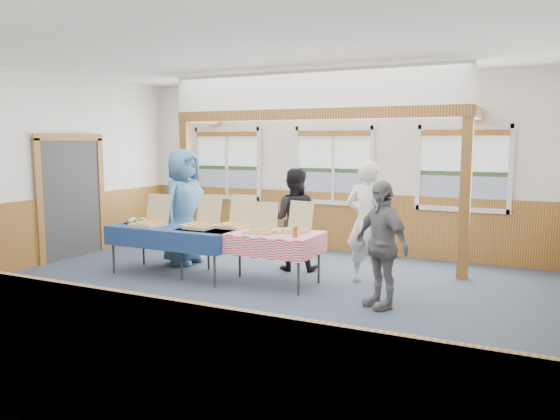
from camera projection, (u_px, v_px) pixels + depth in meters
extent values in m
plane|color=#293443|center=(241.00, 297.00, 7.22)|extent=(8.00, 8.00, 0.00)
plane|color=white|center=(238.00, 49.00, 6.82)|extent=(8.00, 8.00, 0.00)
plane|color=silver|center=(334.00, 165.00, 10.14)|extent=(8.00, 0.00, 8.00)
plane|color=silver|center=(24.00, 169.00, 8.76)|extent=(0.00, 8.00, 8.00)
cube|color=brown|center=(333.00, 221.00, 10.25)|extent=(7.98, 0.05, 1.10)
cube|color=brown|center=(5.00, 344.00, 4.06)|extent=(7.98, 0.05, 1.10)
cube|color=brown|center=(29.00, 234.00, 8.88)|extent=(0.05, 6.98, 1.10)
cube|color=#2F2F2F|center=(71.00, 198.00, 9.62)|extent=(0.06, 1.30, 2.10)
cube|color=silver|center=(227.00, 197.00, 11.18)|extent=(1.52, 0.05, 0.08)
cube|color=silver|center=(227.00, 129.00, 11.00)|extent=(1.52, 0.05, 0.08)
cube|color=silver|center=(197.00, 163.00, 11.41)|extent=(0.08, 0.05, 1.46)
cube|color=silver|center=(259.00, 164.00, 10.77)|extent=(0.08, 0.05, 1.46)
cube|color=silver|center=(227.00, 163.00, 11.09)|extent=(0.05, 0.05, 1.30)
cube|color=slate|center=(228.00, 182.00, 11.17)|extent=(1.40, 0.02, 0.52)
cube|color=#233E1F|center=(228.00, 168.00, 11.14)|extent=(1.40, 0.02, 0.08)
cube|color=#B1B8BF|center=(228.00, 149.00, 11.09)|extent=(1.40, 0.02, 0.70)
cube|color=brown|center=(226.00, 134.00, 11.00)|extent=(1.40, 0.07, 0.10)
cube|color=silver|center=(333.00, 203.00, 10.18)|extent=(1.52, 0.05, 0.08)
cube|color=silver|center=(334.00, 128.00, 10.00)|extent=(1.52, 0.05, 0.08)
cube|color=silver|center=(297.00, 165.00, 10.41)|extent=(0.08, 0.05, 1.46)
cube|color=silver|center=(372.00, 166.00, 9.77)|extent=(0.08, 0.05, 1.46)
cube|color=silver|center=(333.00, 166.00, 10.09)|extent=(0.05, 0.05, 1.30)
cube|color=slate|center=(334.00, 186.00, 10.17)|extent=(1.40, 0.02, 0.52)
cube|color=#233E1F|center=(334.00, 170.00, 10.14)|extent=(1.40, 0.02, 0.08)
cube|color=#B1B8BF|center=(334.00, 149.00, 10.09)|extent=(1.40, 0.02, 0.70)
cube|color=brown|center=(333.00, 133.00, 10.00)|extent=(1.40, 0.07, 0.10)
cube|color=silver|center=(461.00, 209.00, 9.18)|extent=(1.52, 0.05, 0.08)
cube|color=silver|center=(465.00, 127.00, 9.00)|extent=(1.52, 0.05, 0.08)
cube|color=silver|center=(418.00, 167.00, 9.41)|extent=(0.08, 0.05, 1.46)
cube|color=silver|center=(511.00, 169.00, 8.77)|extent=(0.08, 0.05, 1.46)
cube|color=silver|center=(463.00, 168.00, 9.09)|extent=(0.05, 0.05, 1.30)
cube|color=slate|center=(462.00, 191.00, 9.17)|extent=(1.40, 0.02, 0.52)
cube|color=#233E1F|center=(463.00, 174.00, 9.14)|extent=(1.40, 0.02, 0.08)
cube|color=#B1B8BF|center=(464.00, 150.00, 9.09)|extent=(1.40, 0.02, 0.70)
cube|color=brown|center=(464.00, 133.00, 9.00)|extent=(1.40, 0.07, 0.10)
cube|color=#583113|center=(186.00, 187.00, 10.21)|extent=(0.15, 0.15, 2.40)
cube|color=#583113|center=(465.00, 199.00, 8.04)|extent=(0.15, 0.15, 2.40)
cube|color=#583113|center=(310.00, 114.00, 8.96)|extent=(5.15, 0.18, 0.18)
cylinder|color=#2F2F2F|center=(113.00, 251.00, 8.45)|extent=(0.04, 0.04, 0.73)
cylinder|color=#2F2F2F|center=(143.00, 243.00, 9.08)|extent=(0.04, 0.04, 0.73)
cylinder|color=#2F2F2F|center=(214.00, 262.00, 7.65)|extent=(0.04, 0.04, 0.73)
cylinder|color=#2F2F2F|center=(240.00, 253.00, 8.27)|extent=(0.04, 0.04, 0.73)
cube|color=#2F2F2F|center=(175.00, 228.00, 8.32)|extent=(2.14, 1.51, 0.03)
cube|color=navy|center=(175.00, 227.00, 8.32)|extent=(2.22, 1.59, 0.01)
cube|color=navy|center=(157.00, 241.00, 7.94)|extent=(1.89, 0.78, 0.28)
cube|color=navy|center=(192.00, 232.00, 8.73)|extent=(1.89, 0.78, 0.28)
cylinder|color=#2F2F2F|center=(181.00, 256.00, 8.08)|extent=(0.04, 0.04, 0.73)
cylinder|color=#2F2F2F|center=(208.00, 247.00, 8.73)|extent=(0.04, 0.04, 0.73)
cylinder|color=#2F2F2F|center=(298.00, 269.00, 7.25)|extent=(0.04, 0.04, 0.73)
cylinder|color=#2F2F2F|center=(319.00, 258.00, 7.90)|extent=(0.04, 0.04, 0.73)
cube|color=#2F2F2F|center=(249.00, 232.00, 7.94)|extent=(2.05, 0.90, 0.03)
cube|color=red|center=(249.00, 231.00, 7.94)|extent=(2.11, 0.96, 0.01)
cube|color=red|center=(233.00, 246.00, 7.56)|extent=(2.08, 0.07, 0.28)
cube|color=red|center=(264.00, 236.00, 8.36)|extent=(2.08, 0.07, 0.28)
cube|color=tan|center=(148.00, 225.00, 8.35)|extent=(0.43, 0.43, 0.05)
cylinder|color=orange|center=(148.00, 222.00, 8.35)|extent=(0.38, 0.38, 0.01)
cube|color=tan|center=(158.00, 207.00, 8.55)|extent=(0.43, 0.10, 0.42)
cube|color=tan|center=(199.00, 225.00, 8.27)|extent=(0.44, 0.44, 0.05)
cylinder|color=tan|center=(199.00, 223.00, 8.26)|extent=(0.39, 0.39, 0.01)
cube|color=tan|center=(209.00, 209.00, 8.45)|extent=(0.42, 0.13, 0.41)
cube|color=tan|center=(201.00, 227.00, 8.14)|extent=(0.42, 0.42, 0.05)
cylinder|color=#D48842|center=(201.00, 225.00, 8.13)|extent=(0.37, 0.37, 0.01)
cube|color=tan|center=(210.00, 210.00, 8.32)|extent=(0.41, 0.11, 0.40)
cube|color=tan|center=(234.00, 226.00, 8.22)|extent=(0.44, 0.44, 0.05)
cylinder|color=orange|center=(234.00, 224.00, 8.22)|extent=(0.39, 0.39, 0.01)
cube|color=tan|center=(242.00, 208.00, 8.42)|extent=(0.43, 0.11, 0.42)
cube|color=tan|center=(260.00, 232.00, 7.72)|extent=(0.45, 0.45, 0.04)
cylinder|color=#D48842|center=(260.00, 230.00, 7.72)|extent=(0.39, 0.39, 0.01)
cube|color=tan|center=(265.00, 215.00, 7.92)|extent=(0.39, 0.16, 0.38)
cube|color=tan|center=(292.00, 231.00, 7.74)|extent=(0.44, 0.44, 0.04)
cylinder|color=tan|center=(292.00, 229.00, 7.74)|extent=(0.38, 0.38, 0.01)
cube|color=tan|center=(301.00, 214.00, 7.91)|extent=(0.40, 0.14, 0.39)
cylinder|color=black|center=(137.00, 222.00, 8.64)|extent=(0.38, 0.38, 0.03)
cylinder|color=silver|center=(137.00, 221.00, 8.64)|extent=(0.09, 0.09, 0.04)
sphere|color=#37702A|center=(142.00, 221.00, 8.59)|extent=(0.09, 0.09, 0.09)
sphere|color=beige|center=(143.00, 220.00, 8.68)|extent=(0.09, 0.09, 0.09)
sphere|color=#37702A|center=(140.00, 220.00, 8.74)|extent=(0.09, 0.09, 0.09)
sphere|color=beige|center=(134.00, 220.00, 8.72)|extent=(0.09, 0.09, 0.09)
sphere|color=#37702A|center=(130.00, 220.00, 8.64)|extent=(0.09, 0.09, 0.09)
sphere|color=beige|center=(131.00, 221.00, 8.55)|extent=(0.09, 0.09, 0.09)
sphere|color=#37702A|center=(136.00, 221.00, 8.53)|extent=(0.09, 0.09, 0.09)
cylinder|color=#9B5019|center=(295.00, 232.00, 7.34)|extent=(0.07, 0.07, 0.15)
imported|color=silver|center=(367.00, 222.00, 7.84)|extent=(0.68, 0.48, 1.79)
imported|color=black|center=(294.00, 219.00, 8.67)|extent=(0.93, 0.81, 1.63)
imported|color=#3B6795|center=(183.00, 207.00, 9.10)|extent=(0.62, 0.95, 1.92)
imported|color=slate|center=(381.00, 244.00, 6.70)|extent=(0.98, 0.86, 1.58)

